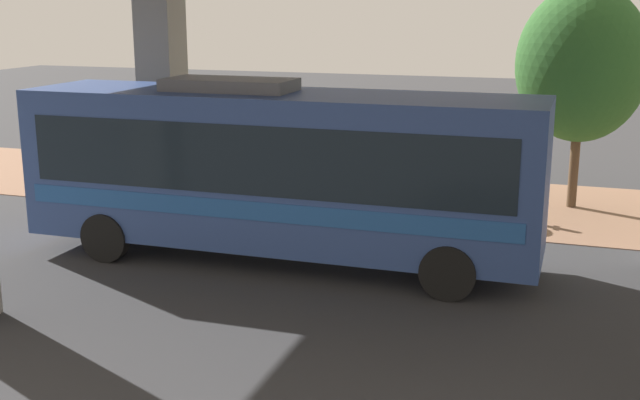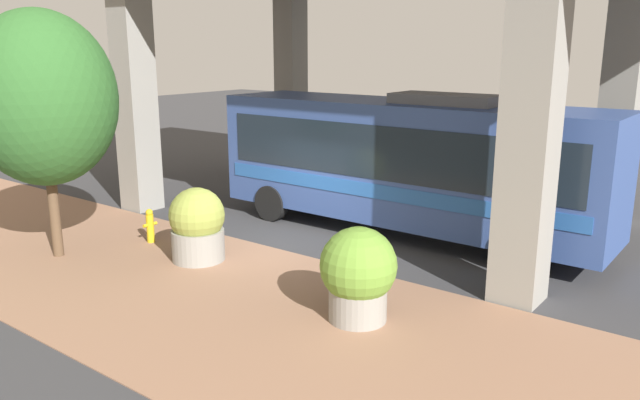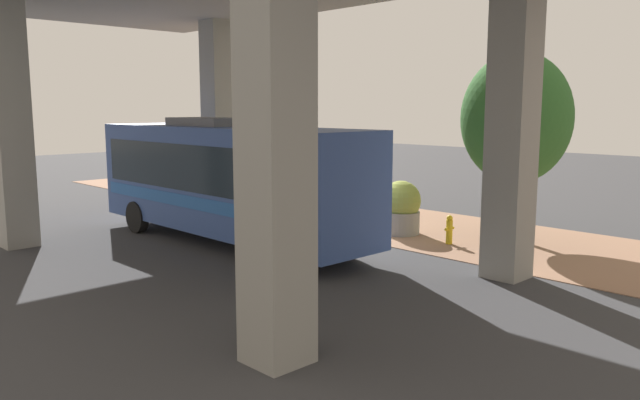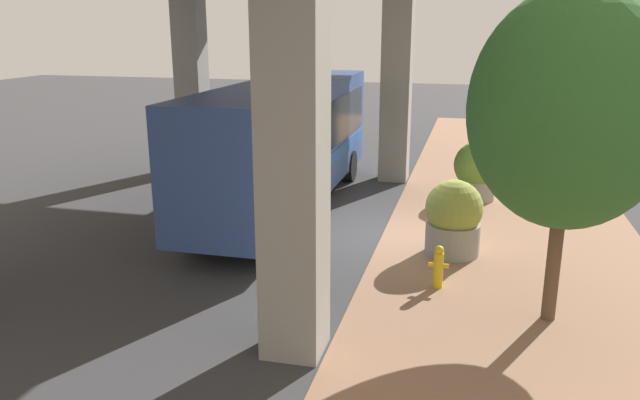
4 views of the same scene
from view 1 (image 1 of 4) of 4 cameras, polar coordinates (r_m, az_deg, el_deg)
name	(u,v)px [view 1 (image 1 of 4)]	position (r m, az deg, el deg)	size (l,w,h in m)	color
ground_plane	(401,230)	(18.52, 5.76, -2.13)	(80.00, 80.00, 0.00)	#38383A
sidewalk_strip	(426,200)	(21.36, 7.53, 0.00)	(6.00, 40.00, 0.02)	#936B51
bus	(279,165)	(15.79, -2.93, 2.49)	(2.55, 10.21, 3.64)	#334C8C
fire_hydrant	(531,206)	(19.49, 14.76, -0.39)	(0.39, 0.19, 0.86)	gold
planter_front	(279,165)	(21.38, -2.90, 2.51)	(1.36, 1.36, 1.71)	gray
planter_middle	(451,183)	(19.76, 9.28, 1.24)	(1.25, 1.25, 1.69)	gray
street_tree_near	(582,64)	(20.89, 18.12, 9.16)	(3.20, 3.20, 5.54)	brown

